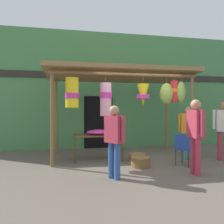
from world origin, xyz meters
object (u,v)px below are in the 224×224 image
at_px(flower_heap_on_table, 100,132).
at_px(wicker_basket_by_table, 137,157).
at_px(display_table, 98,137).
at_px(vendor_in_orange, 114,136).
at_px(customer_foreground, 223,126).
at_px(folding_chair, 184,147).
at_px(wicker_basket_spare, 141,162).
at_px(passerby_at_right, 189,128).
at_px(shopper_by_bananas, 196,130).

relative_size(flower_heap_on_table, wicker_basket_by_table, 1.51).
xyz_separation_m(display_table, flower_heap_on_table, (0.04, -0.03, 0.15)).
relative_size(vendor_in_orange, customer_foreground, 0.92).
bearing_deg(display_table, vendor_in_orange, -85.99).
xyz_separation_m(folding_chair, wicker_basket_spare, (-1.17, 0.11, -0.38)).
distance_m(flower_heap_on_table, passerby_at_right, 2.66).
relative_size(flower_heap_on_table, wicker_basket_spare, 1.49).
height_order(display_table, vendor_in_orange, vendor_in_orange).
relative_size(folding_chair, vendor_in_orange, 0.53).
relative_size(flower_heap_on_table, passerby_at_right, 0.47).
xyz_separation_m(folding_chair, vendor_in_orange, (-2.03, -0.71, 0.43)).
bearing_deg(wicker_basket_spare, display_table, 135.79).
bearing_deg(shopper_by_bananas, wicker_basket_by_table, 121.89).
bearing_deg(display_table, wicker_basket_by_table, -18.14).
height_order(folding_chair, wicker_basket_spare, folding_chair).
bearing_deg(folding_chair, vendor_in_orange, -160.76).
distance_m(display_table, folding_chair, 2.41).
height_order(display_table, wicker_basket_by_table, display_table).
xyz_separation_m(wicker_basket_spare, passerby_at_right, (1.67, 0.53, 0.81)).
relative_size(display_table, passerby_at_right, 0.91).
bearing_deg(wicker_basket_by_table, display_table, 161.86).
bearing_deg(folding_chair, shopper_by_bananas, -100.32).
bearing_deg(vendor_in_orange, wicker_basket_by_table, 56.01).
distance_m(folding_chair, customer_foreground, 1.60).
height_order(wicker_basket_spare, shopper_by_bananas, shopper_by_bananas).
relative_size(customer_foreground, shopper_by_bananas, 1.00).
bearing_deg(wicker_basket_by_table, customer_foreground, -7.66).
bearing_deg(wicker_basket_by_table, folding_chair, -33.76).
height_order(folding_chair, shopper_by_bananas, shopper_by_bananas).
xyz_separation_m(flower_heap_on_table, customer_foreground, (3.58, -0.67, 0.19)).
bearing_deg(display_table, folding_chair, -26.42).
bearing_deg(shopper_by_bananas, folding_chair, 79.68).
distance_m(customer_foreground, passerby_at_right, 1.00).
bearing_deg(flower_heap_on_table, vendor_in_orange, -87.30).
distance_m(display_table, passerby_at_right, 2.71).
distance_m(vendor_in_orange, passerby_at_right, 2.87).
distance_m(folding_chair, wicker_basket_by_table, 1.35).
bearing_deg(wicker_basket_spare, passerby_at_right, 17.52).
bearing_deg(wicker_basket_spare, folding_chair, -5.28).
bearing_deg(wicker_basket_by_table, flower_heap_on_table, 162.44).
xyz_separation_m(wicker_basket_by_table, vendor_in_orange, (-0.96, -1.43, 0.82)).
relative_size(display_table, wicker_basket_by_table, 2.91).
bearing_deg(customer_foreground, passerby_at_right, 164.80).
bearing_deg(passerby_at_right, customer_foreground, -15.20).
bearing_deg(folding_chair, customer_foreground, 14.32).
relative_size(flower_heap_on_table, folding_chair, 0.89).
bearing_deg(flower_heap_on_table, wicker_basket_spare, -44.69).
bearing_deg(vendor_in_orange, shopper_by_bananas, -2.08).
height_order(folding_chair, customer_foreground, customer_foreground).
bearing_deg(shopper_by_bananas, display_table, 137.46).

